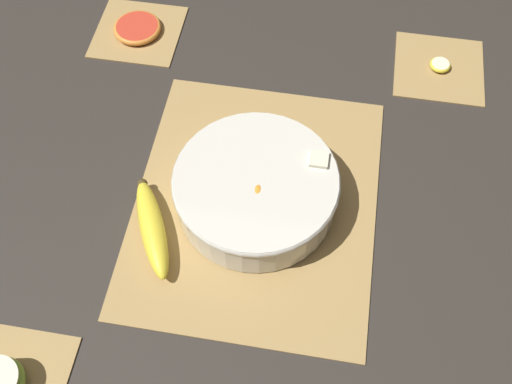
# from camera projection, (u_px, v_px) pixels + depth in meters

# --- Properties ---
(ground_plane) EXTENTS (6.00, 6.00, 0.00)m
(ground_plane) POSITION_uv_depth(u_px,v_px,m) (256.00, 203.00, 0.99)
(ground_plane) COLOR #2D2823
(bamboo_mat_center) EXTENTS (0.48, 0.39, 0.01)m
(bamboo_mat_center) POSITION_uv_depth(u_px,v_px,m) (256.00, 202.00, 0.99)
(bamboo_mat_center) COLOR #A8844C
(bamboo_mat_center) RESTS_ON ground_plane
(coaster_mat_near_right) EXTENTS (0.17, 0.17, 0.01)m
(coaster_mat_near_right) POSITION_uv_depth(u_px,v_px,m) (439.00, 68.00, 1.14)
(coaster_mat_near_right) COLOR #A8844C
(coaster_mat_near_right) RESTS_ON ground_plane
(coaster_mat_far_right) EXTENTS (0.17, 0.17, 0.01)m
(coaster_mat_far_right) POSITION_uv_depth(u_px,v_px,m) (138.00, 31.00, 1.19)
(coaster_mat_far_right) COLOR #A8844C
(coaster_mat_far_right) RESTS_ON ground_plane
(fruit_salad_bowl) EXTENTS (0.26, 0.26, 0.08)m
(fruit_salad_bowl) POSITION_uv_depth(u_px,v_px,m) (256.00, 188.00, 0.95)
(fruit_salad_bowl) COLOR silver
(fruit_salad_bowl) RESTS_ON bamboo_mat_center
(whole_banana) EXTENTS (0.18, 0.11, 0.04)m
(whole_banana) POSITION_uv_depth(u_px,v_px,m) (152.00, 227.00, 0.94)
(whole_banana) COLOR yellow
(whole_banana) RESTS_ON bamboo_mat_center
(banana_coin_single) EXTENTS (0.04, 0.04, 0.01)m
(banana_coin_single) POSITION_uv_depth(u_px,v_px,m) (440.00, 65.00, 1.13)
(banana_coin_single) COLOR #F7EFC6
(banana_coin_single) RESTS_ON coaster_mat_near_right
(grapefruit_slice) EXTENTS (0.09, 0.09, 0.01)m
(grapefruit_slice) POSITION_uv_depth(u_px,v_px,m) (137.00, 28.00, 1.18)
(grapefruit_slice) COLOR red
(grapefruit_slice) RESTS_ON coaster_mat_far_right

